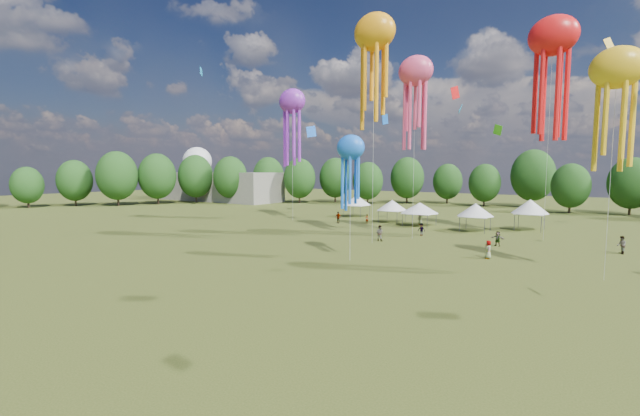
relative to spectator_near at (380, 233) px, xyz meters
The scene contains 8 objects.
ground 37.26m from the spectator_near, 85.05° to the right, with size 300.00×300.00×0.00m, color #384416.
spectator_near is the anchor object (origin of this frame).
spectators_far 9.91m from the spectator_near, 50.45° to the left, with size 38.03×21.85×1.87m.
festival_tents 17.99m from the spectator_near, 91.10° to the left, with size 33.96×11.92×4.46m.
show_kites 18.95m from the spectator_near, 61.36° to the left, with size 48.21×26.24×26.57m.
treeline 26.02m from the spectator_near, 91.47° to the left, with size 201.57×95.24×13.43m.
hangar 77.19m from the spectator_near, 153.10° to the left, with size 40.00×12.00×8.00m, color gray.
radome 94.57m from the spectator_near, 154.25° to the left, with size 9.00×9.00×16.00m.
Camera 1 is at (18.88, -7.22, 8.46)m, focal length 23.03 mm.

